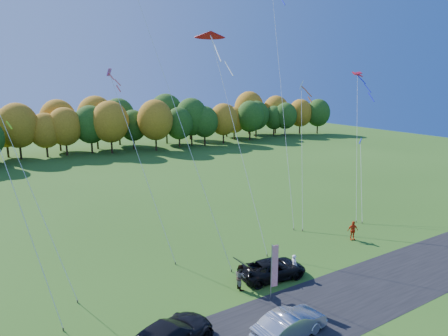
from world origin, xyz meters
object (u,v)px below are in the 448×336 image
black_suv (273,269)px  silver_sedan (290,324)px  person_east (353,230)px  feather_flag (274,266)px

black_suv → silver_sedan: (-3.36, -5.68, 0.07)m
silver_sedan → person_east: (13.55, 7.38, 0.11)m
black_suv → feather_flag: 3.17m
person_east → feather_flag: bearing=-144.7°
silver_sedan → feather_flag: 4.18m
silver_sedan → black_suv: bearing=-36.2°
black_suv → feather_flag: feather_flag is taller
black_suv → silver_sedan: silver_sedan is taller
silver_sedan → feather_flag: size_ratio=1.21×
black_suv → feather_flag: bearing=150.3°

